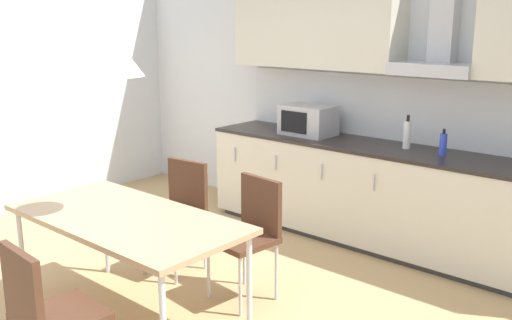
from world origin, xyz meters
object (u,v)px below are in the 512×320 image
(chair_far_left, at_px, (180,205))
(chair_far_right, at_px, (251,226))
(bottle_blue, at_px, (443,144))
(pendant_lamp, at_px, (117,58))
(bottle_white, at_px, (407,134))
(dining_table, at_px, (126,222))
(microwave, at_px, (308,120))
(chair_near_right, at_px, (44,308))

(chair_far_left, height_order, chair_far_right, same)
(bottle_blue, distance_m, pendant_lamp, 2.63)
(bottle_white, relative_size, dining_table, 0.18)
(microwave, xyz_separation_m, chair_far_left, (-0.16, -1.48, -0.50))
(bottle_blue, relative_size, pendant_lamp, 0.67)
(dining_table, height_order, pendant_lamp, pendant_lamp)
(chair_far_left, xyz_separation_m, chair_far_right, (0.74, -0.00, 0.00))
(bottle_white, distance_m, chair_far_right, 1.66)
(microwave, distance_m, dining_table, 2.30)
(bottle_white, distance_m, dining_table, 2.47)
(pendant_lamp, bearing_deg, chair_far_left, 115.44)
(dining_table, bearing_deg, bottle_blue, 64.14)
(bottle_white, distance_m, pendant_lamp, 2.55)
(bottle_white, xyz_separation_m, chair_far_left, (-1.14, -1.54, -0.48))
(bottle_blue, height_order, dining_table, bottle_blue)
(chair_near_right, xyz_separation_m, pendant_lamp, (-0.36, 0.78, 1.19))
(chair_far_right, bearing_deg, pendant_lamp, -115.47)
(microwave, bearing_deg, dining_table, -84.63)
(microwave, height_order, bottle_white, bottle_white)
(dining_table, bearing_deg, chair_near_right, -65.42)
(bottle_blue, height_order, chair_far_left, bottle_blue)
(chair_far_left, bearing_deg, pendant_lamp, -64.56)
(bottle_blue, bearing_deg, chair_far_right, -116.06)
(dining_table, distance_m, pendant_lamp, 1.04)
(dining_table, bearing_deg, chair_far_right, 64.53)
(chair_far_right, bearing_deg, chair_near_right, -90.53)
(bottle_white, height_order, pendant_lamp, pendant_lamp)
(bottle_white, bearing_deg, chair_far_left, -126.37)
(microwave, height_order, chair_near_right, microwave)
(chair_far_left, relative_size, chair_near_right, 1.00)
(microwave, height_order, pendant_lamp, pendant_lamp)
(bottle_white, height_order, chair_far_left, bottle_white)
(chair_far_left, relative_size, pendant_lamp, 2.72)
(microwave, height_order, chair_far_right, microwave)
(chair_far_left, bearing_deg, chair_near_right, -64.99)
(microwave, distance_m, chair_far_left, 1.57)
(chair_far_left, xyz_separation_m, pendant_lamp, (0.37, -0.78, 1.19))
(bottle_white, relative_size, pendant_lamp, 0.89)
(dining_table, xyz_separation_m, chair_near_right, (0.36, -0.78, -0.16))
(chair_near_right, bearing_deg, chair_far_right, 89.47)
(bottle_white, xyz_separation_m, dining_table, (-0.77, -2.32, -0.32))
(microwave, bearing_deg, bottle_blue, 0.43)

